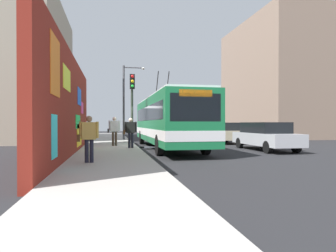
# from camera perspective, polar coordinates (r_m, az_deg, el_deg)

# --- Properties ---
(ground_plane) EXTENTS (80.00, 80.00, 0.00)m
(ground_plane) POSITION_cam_1_polar(r_m,az_deg,el_deg) (17.69, -5.98, -4.42)
(ground_plane) COLOR #232326
(sidewalk_slab) EXTENTS (48.00, 3.20, 0.15)m
(sidewalk_slab) POSITION_cam_1_polar(r_m,az_deg,el_deg) (17.61, -11.18, -4.20)
(sidewalk_slab) COLOR #ADA8A0
(sidewalk_slab) RESTS_ON ground_plane
(graffiti_wall) EXTENTS (14.36, 0.32, 4.54)m
(graffiti_wall) POSITION_cam_1_polar(r_m,az_deg,el_deg) (13.86, -18.46, 3.58)
(graffiti_wall) COLOR maroon
(graffiti_wall) RESTS_ON ground_plane
(building_far_left) EXTENTS (13.88, 6.80, 12.12)m
(building_far_left) POSITION_cam_1_polar(r_m,az_deg,el_deg) (29.52, -26.33, 9.32)
(building_far_left) COLOR #9E937F
(building_far_left) RESTS_ON ground_plane
(building_far_right) EXTENTS (13.46, 8.27, 12.72)m
(building_far_right) POSITION_cam_1_polar(r_m,az_deg,el_deg) (35.65, 20.61, 8.30)
(building_far_right) COLOR gray
(building_far_right) RESTS_ON ground_plane
(city_bus) EXTENTS (12.14, 2.56, 4.90)m
(city_bus) POSITION_cam_1_polar(r_m,az_deg,el_deg) (17.77, -0.16, 1.23)
(city_bus) COLOR #19723F
(city_bus) RESTS_ON ground_plane
(parked_car_silver) EXTENTS (4.95, 1.83, 1.58)m
(parked_car_silver) POSITION_cam_1_polar(r_m,az_deg,el_deg) (17.43, 18.39, -1.76)
(parked_car_silver) COLOR #B7B7BC
(parked_car_silver) RESTS_ON ground_plane
(parked_car_champagne) EXTENTS (4.35, 1.81, 1.58)m
(parked_car_champagne) POSITION_cam_1_polar(r_m,az_deg,el_deg) (22.97, 10.80, -1.20)
(parked_car_champagne) COLOR #C6B793
(parked_car_champagne) RESTS_ON ground_plane
(parked_car_navy) EXTENTS (4.74, 1.94, 1.58)m
(parked_car_navy) POSITION_cam_1_polar(r_m,az_deg,el_deg) (27.93, 6.75, -0.88)
(parked_car_navy) COLOR navy
(parked_car_navy) RESTS_ON ground_plane
(parked_car_white) EXTENTS (4.80, 1.78, 1.58)m
(parked_car_white) POSITION_cam_1_polar(r_m,az_deg,el_deg) (33.95, 3.48, -0.63)
(parked_car_white) COLOR white
(parked_car_white) RESTS_ON ground_plane
(pedestrian_midblock) EXTENTS (0.24, 0.77, 1.76)m
(pedestrian_midblock) POSITION_cam_1_polar(r_m,az_deg,el_deg) (18.22, -10.40, -0.51)
(pedestrian_midblock) COLOR #3F3326
(pedestrian_midblock) RESTS_ON sidewalk_slab
(pedestrian_near_wall) EXTENTS (0.22, 0.74, 1.64)m
(pedestrian_near_wall) POSITION_cam_1_polar(r_m,az_deg,el_deg) (10.60, -15.16, -1.76)
(pedestrian_near_wall) COLOR #1E1E2D
(pedestrian_near_wall) RESTS_ON sidewalk_slab
(pedestrian_at_curb) EXTENTS (0.22, 0.75, 1.67)m
(pedestrian_at_curb) POSITION_cam_1_polar(r_m,az_deg,el_deg) (16.53, -7.30, -0.85)
(pedestrian_at_curb) COLOR #1E1E2D
(pedestrian_at_curb) RESTS_ON sidewalk_slab
(traffic_light) EXTENTS (0.49, 0.28, 4.22)m
(traffic_light) POSITION_cam_1_polar(r_m,az_deg,el_deg) (17.11, -6.99, 5.43)
(traffic_light) COLOR #2D382D
(traffic_light) RESTS_ON sidewalk_slab
(street_lamp) EXTENTS (0.44, 1.91, 6.34)m
(street_lamp) POSITION_cam_1_polar(r_m,az_deg,el_deg) (25.60, -8.11, 5.68)
(street_lamp) COLOR #4C4C51
(street_lamp) RESTS_ON sidewalk_slab
(curbside_puddle) EXTENTS (1.33, 1.33, 0.00)m
(curbside_puddle) POSITION_cam_1_polar(r_m,az_deg,el_deg) (18.67, -4.40, -4.15)
(curbside_puddle) COLOR black
(curbside_puddle) RESTS_ON ground_plane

